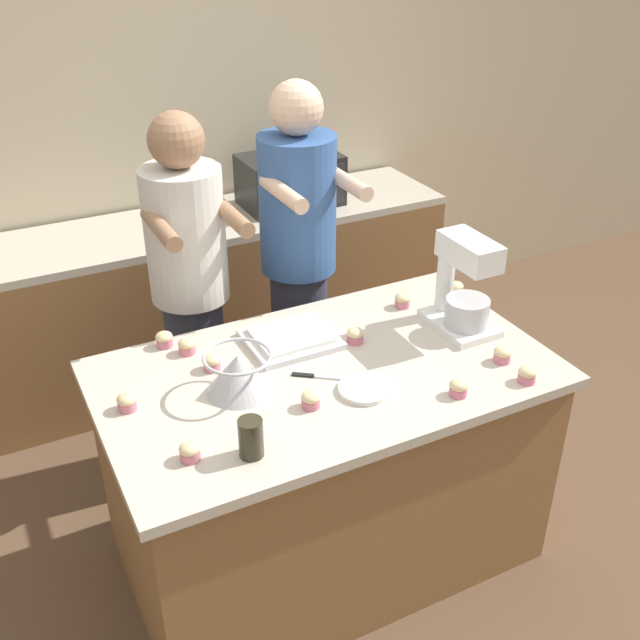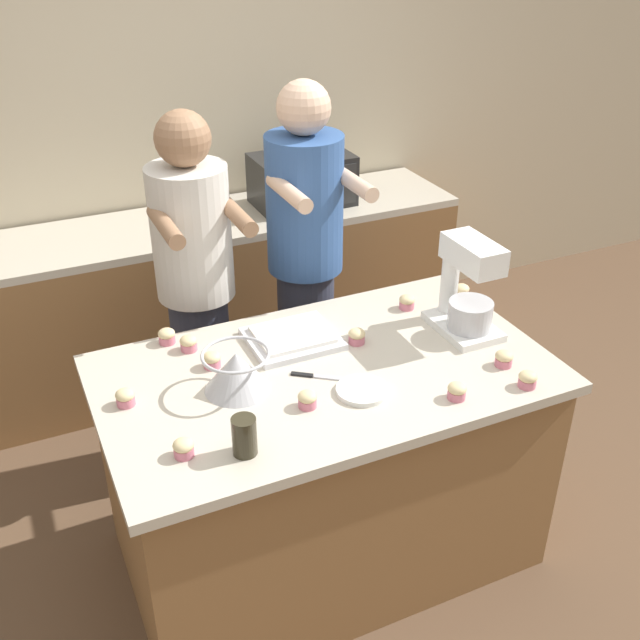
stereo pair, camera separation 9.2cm
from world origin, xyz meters
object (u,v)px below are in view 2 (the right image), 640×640
at_px(cupcake_0, 528,379).
at_px(cupcake_8, 457,391).
at_px(cupcake_5, 504,358).
at_px(stand_mixer, 467,292).
at_px(knife, 317,377).
at_px(microwave_oven, 302,180).
at_px(cupcake_3, 357,336).
at_px(baking_tray, 292,337).
at_px(mixing_bowl, 237,370).
at_px(cupcake_4, 184,448).
at_px(cupcake_11, 125,397).
at_px(drinking_glass, 244,436).
at_px(cupcake_2, 189,343).
at_px(cupcake_10, 461,291).
at_px(person_left, 197,296).
at_px(person_right, 306,266).
at_px(cupcake_7, 167,336).
at_px(cupcake_9, 212,360).
at_px(small_plate, 362,390).
at_px(cupcake_1, 307,399).
at_px(cupcake_6, 407,302).

relative_size(cupcake_0, cupcake_8, 1.00).
bearing_deg(cupcake_8, cupcake_5, 20.34).
relative_size(stand_mixer, knife, 2.04).
height_order(microwave_oven, cupcake_3, microwave_oven).
height_order(knife, cupcake_5, cupcake_5).
bearing_deg(cupcake_3, baking_tray, 153.03).
xyz_separation_m(mixing_bowl, cupcake_4, (-0.26, -0.26, -0.05)).
relative_size(baking_tray, cupcake_11, 5.15).
height_order(drinking_glass, cupcake_5, drinking_glass).
relative_size(cupcake_2, cupcake_10, 1.00).
bearing_deg(cupcake_11, cupcake_0, -20.29).
bearing_deg(person_left, person_right, 0.03).
height_order(cupcake_3, cupcake_8, same).
height_order(drinking_glass, cupcake_3, drinking_glass).
distance_m(drinking_glass, cupcake_0, 1.01).
bearing_deg(cupcake_7, stand_mixer, -19.94).
xyz_separation_m(cupcake_4, cupcake_9, (0.23, 0.43, 0.00)).
bearing_deg(cupcake_4, small_plate, 5.98).
bearing_deg(cupcake_3, mixing_bowl, -168.96).
distance_m(cupcake_3, cupcake_5, 0.55).
relative_size(person_left, cupcake_9, 25.88).
bearing_deg(cupcake_11, microwave_oven, 48.64).
relative_size(mixing_bowl, cupcake_7, 3.65).
relative_size(person_left, mixing_bowl, 7.10).
bearing_deg(cupcake_9, person_left, 78.82).
bearing_deg(cupcake_5, cupcake_1, 174.78).
relative_size(cupcake_1, cupcake_9, 1.00).
xyz_separation_m(small_plate, cupcake_10, (0.70, 0.44, 0.02)).
height_order(drinking_glass, cupcake_4, drinking_glass).
bearing_deg(cupcake_4, person_left, 71.30).
xyz_separation_m(cupcake_7, cupcake_8, (0.80, -0.76, 0.00)).
height_order(person_right, cupcake_0, person_right).
distance_m(cupcake_6, cupcake_11, 1.21).
bearing_deg(cupcake_10, cupcake_5, -107.54).
xyz_separation_m(stand_mixer, cupcake_6, (-0.11, 0.24, -0.14)).
xyz_separation_m(baking_tray, cupcake_3, (0.22, -0.11, 0.01)).
relative_size(cupcake_1, cupcake_11, 1.00).
bearing_deg(cupcake_11, cupcake_9, 16.67).
relative_size(cupcake_6, cupcake_10, 1.00).
distance_m(cupcake_5, cupcake_8, 0.28).
relative_size(baking_tray, knife, 1.78).
bearing_deg(small_plate, baking_tray, 101.99).
height_order(small_plate, cupcake_6, cupcake_6).
bearing_deg(cupcake_2, cupcake_4, -107.47).
xyz_separation_m(cupcake_4, cupcake_10, (1.34, 0.51, 0.00)).
xyz_separation_m(cupcake_2, cupcake_3, (0.59, -0.22, 0.00)).
bearing_deg(person_right, cupcake_3, -96.23).
relative_size(cupcake_0, cupcake_7, 1.00).
bearing_deg(drinking_glass, cupcake_4, 159.66).
bearing_deg(cupcake_2, mixing_bowl, -75.67).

